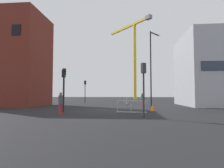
{
  "coord_description": "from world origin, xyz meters",
  "views": [
    {
      "loc": [
        2.0,
        -18.2,
        1.6
      ],
      "look_at": [
        0.0,
        4.93,
        2.85
      ],
      "focal_mm": 29.83,
      "sensor_mm": 36.0,
      "label": 1
    }
  ],
  "objects_px": {
    "construction_crane": "(134,48)",
    "traffic_light_near": "(64,83)",
    "traffic_light_verge": "(144,81)",
    "streetlamp_tall": "(152,64)",
    "traffic_light_median": "(85,88)",
    "traffic_cone_striped": "(152,108)",
    "pedestrian_waiting": "(142,98)",
    "traffic_light_crosswalk": "(64,82)",
    "pedestrian_walking": "(61,102)"
  },
  "relations": [
    {
      "from": "construction_crane",
      "to": "streetlamp_tall",
      "type": "height_order",
      "value": "construction_crane"
    },
    {
      "from": "streetlamp_tall",
      "to": "pedestrian_waiting",
      "type": "distance_m",
      "value": 6.68
    },
    {
      "from": "traffic_light_crosswalk",
      "to": "pedestrian_walking",
      "type": "distance_m",
      "value": 4.54
    },
    {
      "from": "streetlamp_tall",
      "to": "traffic_light_near",
      "type": "relative_size",
      "value": 2.28
    },
    {
      "from": "pedestrian_waiting",
      "to": "traffic_cone_striped",
      "type": "bearing_deg",
      "value": -88.43
    },
    {
      "from": "construction_crane",
      "to": "pedestrian_waiting",
      "type": "height_order",
      "value": "construction_crane"
    },
    {
      "from": "traffic_light_crosswalk",
      "to": "pedestrian_waiting",
      "type": "distance_m",
      "value": 11.69
    },
    {
      "from": "pedestrian_walking",
      "to": "traffic_cone_striped",
      "type": "xyz_separation_m",
      "value": [
        7.48,
        3.07,
        -0.72
      ]
    },
    {
      "from": "streetlamp_tall",
      "to": "traffic_light_near",
      "type": "height_order",
      "value": "streetlamp_tall"
    },
    {
      "from": "pedestrian_walking",
      "to": "traffic_light_crosswalk",
      "type": "bearing_deg",
      "value": 106.04
    },
    {
      "from": "traffic_light_verge",
      "to": "construction_crane",
      "type": "bearing_deg",
      "value": 89.03
    },
    {
      "from": "traffic_light_near",
      "to": "traffic_cone_striped",
      "type": "height_order",
      "value": "traffic_light_near"
    },
    {
      "from": "streetlamp_tall",
      "to": "pedestrian_walking",
      "type": "relative_size",
      "value": 4.96
    },
    {
      "from": "construction_crane",
      "to": "traffic_light_near",
      "type": "xyz_separation_m",
      "value": [
        -7.53,
        -41.99,
        -13.64
      ]
    },
    {
      "from": "streetlamp_tall",
      "to": "traffic_light_verge",
      "type": "distance_m",
      "value": 8.64
    },
    {
      "from": "traffic_light_verge",
      "to": "traffic_light_near",
      "type": "relative_size",
      "value": 0.98
    },
    {
      "from": "construction_crane",
      "to": "traffic_light_verge",
      "type": "xyz_separation_m",
      "value": [
        -0.77,
        -45.28,
        -13.68
      ]
    },
    {
      "from": "traffic_light_crosswalk",
      "to": "traffic_light_verge",
      "type": "relative_size",
      "value": 1.13
    },
    {
      "from": "traffic_light_verge",
      "to": "streetlamp_tall",
      "type": "bearing_deg",
      "value": 78.92
    },
    {
      "from": "pedestrian_walking",
      "to": "pedestrian_waiting",
      "type": "height_order",
      "value": "pedestrian_walking"
    },
    {
      "from": "construction_crane",
      "to": "traffic_cone_striped",
      "type": "xyz_separation_m",
      "value": [
        0.38,
        -40.72,
        -15.89
      ]
    },
    {
      "from": "pedestrian_walking",
      "to": "traffic_light_near",
      "type": "bearing_deg",
      "value": 103.19
    },
    {
      "from": "construction_crane",
      "to": "pedestrian_walking",
      "type": "bearing_deg",
      "value": -99.22
    },
    {
      "from": "traffic_light_crosswalk",
      "to": "traffic_light_verge",
      "type": "height_order",
      "value": "traffic_light_crosswalk"
    },
    {
      "from": "streetlamp_tall",
      "to": "traffic_light_verge",
      "type": "xyz_separation_m",
      "value": [
        -1.59,
        -8.12,
        -2.46
      ]
    },
    {
      "from": "traffic_light_median",
      "to": "pedestrian_waiting",
      "type": "height_order",
      "value": "traffic_light_median"
    },
    {
      "from": "construction_crane",
      "to": "traffic_light_verge",
      "type": "height_order",
      "value": "construction_crane"
    },
    {
      "from": "streetlamp_tall",
      "to": "pedestrian_walking",
      "type": "xyz_separation_m",
      "value": [
        -7.93,
        -6.63,
        -3.97
      ]
    },
    {
      "from": "construction_crane",
      "to": "pedestrian_waiting",
      "type": "relative_size",
      "value": 14.35
    },
    {
      "from": "pedestrian_walking",
      "to": "traffic_cone_striped",
      "type": "distance_m",
      "value": 8.12
    },
    {
      "from": "traffic_cone_striped",
      "to": "traffic_light_verge",
      "type": "bearing_deg",
      "value": -104.07
    },
    {
      "from": "traffic_cone_striped",
      "to": "streetlamp_tall",
      "type": "bearing_deg",
      "value": 82.84
    },
    {
      "from": "construction_crane",
      "to": "traffic_cone_striped",
      "type": "distance_m",
      "value": 43.71
    },
    {
      "from": "streetlamp_tall",
      "to": "pedestrian_waiting",
      "type": "height_order",
      "value": "streetlamp_tall"
    },
    {
      "from": "streetlamp_tall",
      "to": "traffic_cone_striped",
      "type": "bearing_deg",
      "value": -97.16
    },
    {
      "from": "streetlamp_tall",
      "to": "traffic_light_median",
      "type": "bearing_deg",
      "value": 131.32
    },
    {
      "from": "traffic_light_crosswalk",
      "to": "traffic_light_verge",
      "type": "bearing_deg",
      "value": -36.33
    },
    {
      "from": "traffic_light_crosswalk",
      "to": "traffic_light_near",
      "type": "distance_m",
      "value": 2.35
    },
    {
      "from": "traffic_light_median",
      "to": "traffic_cone_striped",
      "type": "distance_m",
      "value": 18.32
    },
    {
      "from": "traffic_light_crosswalk",
      "to": "traffic_light_verge",
      "type": "xyz_separation_m",
      "value": [
        7.49,
        -5.51,
        -0.29
      ]
    },
    {
      "from": "construction_crane",
      "to": "traffic_cone_striped",
      "type": "bearing_deg",
      "value": -89.47
    },
    {
      "from": "pedestrian_waiting",
      "to": "construction_crane",
      "type": "bearing_deg",
      "value": 90.24
    },
    {
      "from": "pedestrian_walking",
      "to": "pedestrian_waiting",
      "type": "distance_m",
      "value": 13.96
    },
    {
      "from": "pedestrian_waiting",
      "to": "streetlamp_tall",
      "type": "bearing_deg",
      "value": -82.6
    },
    {
      "from": "streetlamp_tall",
      "to": "traffic_cone_striped",
      "type": "relative_size",
      "value": 13.65
    },
    {
      "from": "traffic_light_median",
      "to": "pedestrian_waiting",
      "type": "distance_m",
      "value": 11.66
    },
    {
      "from": "traffic_cone_striped",
      "to": "traffic_light_median",
      "type": "bearing_deg",
      "value": 122.82
    },
    {
      "from": "traffic_light_crosswalk",
      "to": "traffic_light_verge",
      "type": "distance_m",
      "value": 9.31
    },
    {
      "from": "traffic_light_verge",
      "to": "traffic_light_near",
      "type": "xyz_separation_m",
      "value": [
        -6.76,
        3.29,
        0.04
      ]
    },
    {
      "from": "pedestrian_waiting",
      "to": "traffic_light_crosswalk",
      "type": "bearing_deg",
      "value": -136.66
    }
  ]
}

